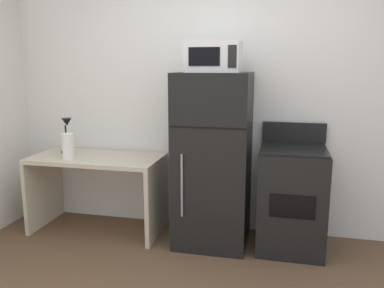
{
  "coord_description": "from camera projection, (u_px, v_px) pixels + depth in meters",
  "views": [
    {
      "loc": [
        0.56,
        -2.11,
        1.63
      ],
      "look_at": [
        -0.18,
        1.1,
        0.96
      ],
      "focal_mm": 36.95,
      "sensor_mm": 36.0,
      "label": 1
    }
  ],
  "objects": [
    {
      "name": "refrigerator",
      "position": [
        213.0,
        160.0,
        3.57
      ],
      "size": [
        0.65,
        0.66,
        1.56
      ],
      "color": "black",
      "rests_on": "ground"
    },
    {
      "name": "oven_range",
      "position": [
        291.0,
        198.0,
        3.49
      ],
      "size": [
        0.57,
        0.61,
        1.1
      ],
      "color": "black",
      "rests_on": "ground"
    },
    {
      "name": "paper_towel_roll",
      "position": [
        68.0,
        146.0,
        3.71
      ],
      "size": [
        0.11,
        0.11,
        0.24
      ],
      "primitive_type": "cylinder",
      "color": "white",
      "rests_on": "desk"
    },
    {
      "name": "microwave",
      "position": [
        214.0,
        57.0,
        3.37
      ],
      "size": [
        0.46,
        0.35,
        0.26
      ],
      "color": "silver",
      "rests_on": "refrigerator"
    },
    {
      "name": "desk_lamp",
      "position": [
        67.0,
        129.0,
        3.93
      ],
      "size": [
        0.14,
        0.12,
        0.35
      ],
      "color": "black",
      "rests_on": "desk"
    },
    {
      "name": "wall_back_white",
      "position": [
        224.0,
        99.0,
        3.83
      ],
      "size": [
        5.0,
        0.1,
        2.6
      ],
      "primitive_type": "cube",
      "color": "white",
      "rests_on": "ground"
    },
    {
      "name": "desk",
      "position": [
        98.0,
        178.0,
        3.87
      ],
      "size": [
        1.26,
        0.63,
        0.75
      ],
      "color": "beige",
      "rests_on": "ground"
    }
  ]
}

